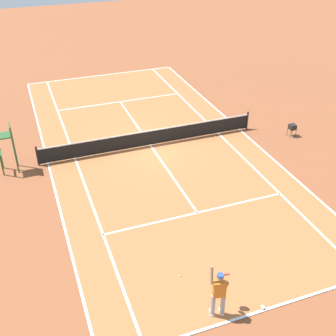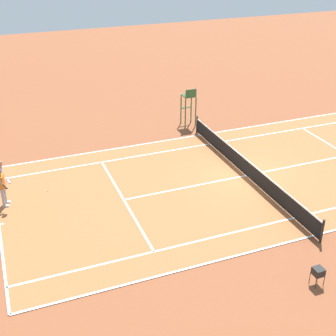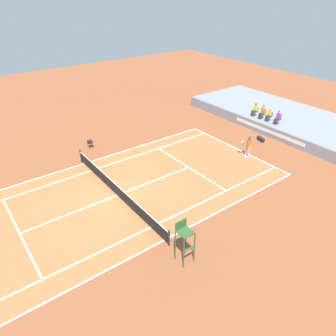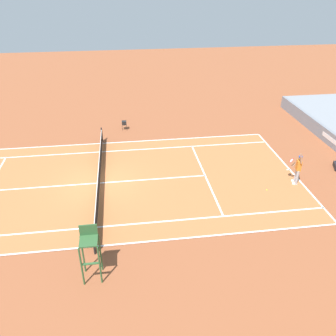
# 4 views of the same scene
# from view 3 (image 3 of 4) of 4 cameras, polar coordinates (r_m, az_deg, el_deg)

# --- Properties ---
(ground_plane) EXTENTS (80.00, 80.00, 0.00)m
(ground_plane) POSITION_cam_3_polar(r_m,az_deg,el_deg) (21.91, -9.24, -4.96)
(ground_plane) COLOR brown
(court) EXTENTS (11.08, 23.88, 0.03)m
(court) POSITION_cam_3_polar(r_m,az_deg,el_deg) (21.90, -9.24, -4.94)
(court) COLOR #B76638
(court) RESTS_ON ground
(net) EXTENTS (11.98, 0.10, 1.07)m
(net) POSITION_cam_3_polar(r_m,az_deg,el_deg) (21.61, -9.35, -3.83)
(net) COLOR black
(net) RESTS_ON ground
(barrier_wall) EXTENTS (22.40, 0.25, 1.03)m
(barrier_wall) POSITION_cam_3_polar(r_m,az_deg,el_deg) (31.39, 17.81, 6.37)
(barrier_wall) COLOR gray
(barrier_wall) RESTS_ON ground
(bleacher_platform) EXTENTS (22.40, 8.17, 1.03)m
(bleacher_platform) POSITION_cam_3_polar(r_m,az_deg,el_deg) (34.72, 22.06, 7.88)
(bleacher_platform) COLOR gray
(bleacher_platform) RESTS_ON ground
(spectator_seated_0) EXTENTS (0.44, 0.60, 1.27)m
(spectator_seated_0) POSITION_cam_3_polar(r_m,az_deg,el_deg) (33.23, 15.49, 10.15)
(spectator_seated_0) COLOR #474C56
(spectator_seated_0) RESTS_ON bleacher_platform
(spectator_seated_1) EXTENTS (0.44, 0.60, 1.27)m
(spectator_seated_1) POSITION_cam_3_polar(r_m,az_deg,el_deg) (32.71, 16.75, 9.65)
(spectator_seated_1) COLOR #474C56
(spectator_seated_1) RESTS_ON bleacher_platform
(spectator_seated_2) EXTENTS (0.44, 0.60, 1.27)m
(spectator_seated_2) POSITION_cam_3_polar(r_m,az_deg,el_deg) (32.27, 17.89, 9.18)
(spectator_seated_2) COLOR #474C56
(spectator_seated_2) RESTS_ON bleacher_platform
(spectator_seated_3) EXTENTS (0.44, 0.60, 1.27)m
(spectator_seated_3) POSITION_cam_3_polar(r_m,az_deg,el_deg) (31.75, 19.30, 8.60)
(spectator_seated_3) COLOR #474C56
(spectator_seated_3) RESTS_ON bleacher_platform
(tennis_player) EXTENTS (0.83, 0.61, 2.08)m
(tennis_player) POSITION_cam_3_polar(r_m,az_deg,el_deg) (26.81, 14.34, 3.90)
(tennis_player) COLOR #9E9EA3
(tennis_player) RESTS_ON ground
(tennis_ball) EXTENTS (0.07, 0.07, 0.07)m
(tennis_ball) POSITION_cam_3_polar(r_m,az_deg,el_deg) (25.61, 12.13, 0.43)
(tennis_ball) COLOR #D1E533
(tennis_ball) RESTS_ON ground
(umpire_chair) EXTENTS (0.77, 0.77, 2.44)m
(umpire_chair) POSITION_cam_3_polar(r_m,az_deg,el_deg) (16.17, 2.96, -12.42)
(umpire_chair) COLOR #2D562D
(umpire_chair) RESTS_ON ground
(equipment_bag) EXTENTS (0.96, 0.61, 0.32)m
(equipment_bag) POSITION_cam_3_polar(r_m,az_deg,el_deg) (30.37, 16.49, 5.05)
(equipment_bag) COLOR black
(equipment_bag) RESTS_ON ground
(ball_hopper) EXTENTS (0.36, 0.36, 0.70)m
(ball_hopper) POSITION_cam_3_polar(r_m,az_deg,el_deg) (28.51, -14.02, 4.63)
(ball_hopper) COLOR black
(ball_hopper) RESTS_ON ground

